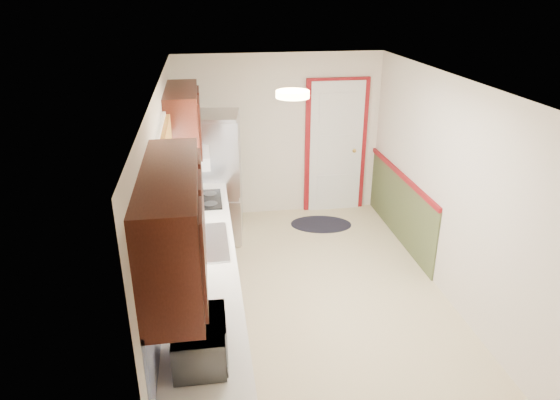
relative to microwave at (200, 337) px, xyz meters
name	(u,v)px	position (x,y,z in m)	size (l,w,h in m)	color
room_shell	(317,203)	(1.20, 1.85, 0.09)	(3.20, 5.20, 2.52)	beige
kitchen_run	(197,260)	(-0.04, 1.56, -0.30)	(0.63, 4.00, 2.20)	#36130C
back_wall_trim	(349,159)	(2.19, 4.06, -0.23)	(1.12, 2.30, 2.08)	maroon
ceiling_fixture	(293,94)	(0.90, 1.65, 1.25)	(0.30, 0.30, 0.06)	#FFD88C
microwave	(200,337)	(0.00, 0.00, 0.00)	(0.52, 0.29, 0.35)	white
refrigerator	(213,178)	(0.18, 3.61, -0.24)	(0.81, 0.78, 1.75)	#B7B7BC
rug	(321,224)	(1.73, 3.75, -1.11)	(0.89, 0.57, 0.01)	black
cooktop	(200,200)	(0.01, 2.71, -0.16)	(0.49, 0.59, 0.02)	black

